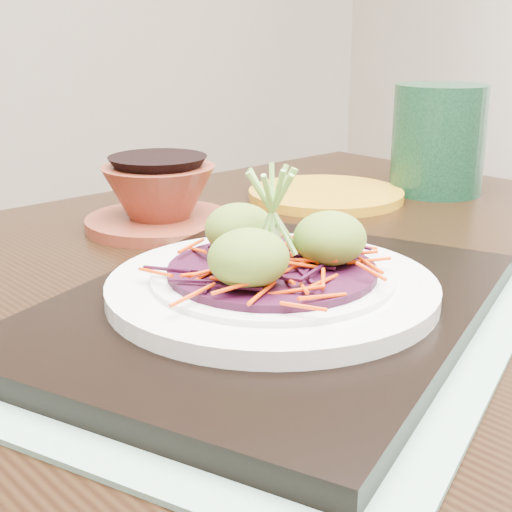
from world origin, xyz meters
TOP-DOWN VIEW (x-y plane):
  - dining_table at (-0.08, 0.09)m, footprint 1.39×0.98m
  - placemat at (-0.06, 0.04)m, footprint 0.55×0.50m
  - serving_tray at (-0.06, 0.04)m, footprint 0.48×0.42m
  - white_plate at (-0.06, 0.04)m, footprint 0.26×0.26m
  - cabbage_bed at (-0.06, 0.04)m, footprint 0.16×0.16m
  - carrot_julienne at (-0.06, 0.04)m, footprint 0.20×0.20m
  - guacamole_scoops at (-0.06, 0.04)m, footprint 0.14×0.12m
  - scallion_garnish at (-0.06, 0.04)m, footprint 0.06×0.06m
  - terracotta_bowl_set at (0.01, 0.33)m, footprint 0.19×0.19m
  - yellow_plate at (0.26, 0.32)m, footprint 0.26×0.26m
  - green_jar at (0.41, 0.26)m, footprint 0.14×0.14m

SIDE VIEW (x-z plane):
  - dining_table at x=-0.08m, z-range 0.30..1.13m
  - placemat at x=-0.06m, z-range 0.82..0.83m
  - yellow_plate at x=0.26m, z-range 0.82..0.84m
  - serving_tray at x=-0.06m, z-range 0.83..0.85m
  - white_plate at x=-0.06m, z-range 0.85..0.86m
  - terracotta_bowl_set at x=0.01m, z-range 0.82..0.89m
  - cabbage_bed at x=-0.06m, z-range 0.86..0.87m
  - carrot_julienne at x=-0.06m, z-range 0.87..0.88m
  - guacamole_scoops at x=-0.06m, z-range 0.87..0.91m
  - green_jar at x=0.41m, z-range 0.82..0.97m
  - scallion_garnish at x=-0.06m, z-range 0.87..0.95m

